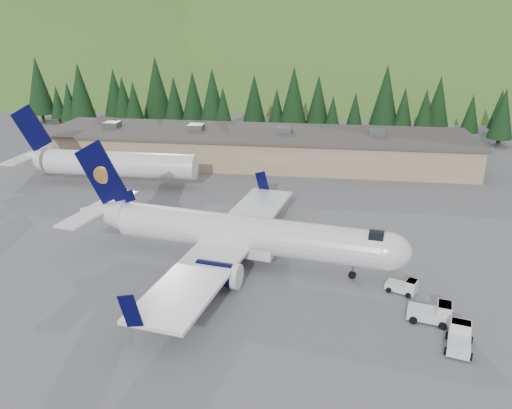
% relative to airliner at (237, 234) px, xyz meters
% --- Properties ---
extents(ground, '(600.00, 600.00, 0.00)m').
position_rel_airliner_xyz_m(ground, '(0.99, -0.16, -3.02)').
color(ground, slate).
extents(airliner, '(34.09, 32.14, 11.32)m').
position_rel_airliner_xyz_m(airliner, '(0.00, 0.00, 0.00)').
color(airliner, white).
rests_on(airliner, ground).
extents(second_airliner, '(27.50, 11.00, 10.05)m').
position_rel_airliner_xyz_m(second_airliner, '(-23.94, 21.84, 0.31)').
color(second_airliner, white).
rests_on(second_airliner, ground).
extents(baggage_tug_a, '(3.53, 2.52, 1.74)m').
position_rel_airliner_xyz_m(baggage_tug_a, '(17.17, -8.04, -2.24)').
color(baggage_tug_a, silver).
rests_on(baggage_tug_a, ground).
extents(baggage_tug_b, '(2.88, 2.33, 1.37)m').
position_rel_airliner_xyz_m(baggage_tug_b, '(15.49, -3.76, -2.40)').
color(baggage_tug_b, silver).
rests_on(baggage_tug_b, ground).
extents(baggage_tug_c, '(2.47, 3.38, 1.65)m').
position_rel_airliner_xyz_m(baggage_tug_c, '(18.46, -11.16, -2.28)').
color(baggage_tug_c, silver).
rests_on(baggage_tug_c, ground).
extents(terminal_building, '(71.00, 17.00, 6.10)m').
position_rel_airliner_xyz_m(terminal_building, '(-4.03, 37.84, -0.39)').
color(terminal_building, '#987C5F').
rests_on(terminal_building, ground).
extents(ramp_worker, '(0.79, 0.74, 1.81)m').
position_rel_airliner_xyz_m(ramp_worker, '(14.77, 0.19, -2.11)').
color(ramp_worker, '#F9FE20').
rests_on(ramp_worker, ground).
extents(tree_line, '(113.19, 18.32, 14.26)m').
position_rel_airliner_xyz_m(tree_line, '(-11.03, 61.90, 4.14)').
color(tree_line, black).
rests_on(tree_line, ground).
extents(hills, '(614.00, 330.00, 300.00)m').
position_rel_airliner_xyz_m(hills, '(54.32, 207.22, -85.82)').
color(hills, '#41651F').
rests_on(hills, ground).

